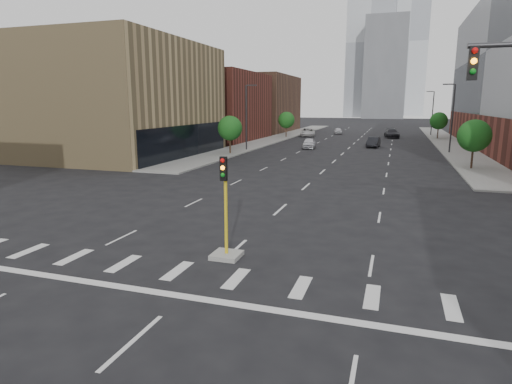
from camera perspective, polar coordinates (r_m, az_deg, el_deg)
The scene contains 21 objects.
sidewalk_left_far at distance 84.30m, azimuth 3.20°, elevation 7.29°, with size 5.00×92.00×0.15m, color gray.
sidewalk_right_far at distance 81.90m, azimuth 24.05°, elevation 6.17°, with size 5.00×92.00×0.15m, color gray.
building_left_mid at distance 58.27m, azimuth -18.15°, elevation 11.60°, with size 20.00×24.00×14.00m, color tan.
building_left_far_a at distance 80.79m, azimuth -7.03°, elevation 11.24°, with size 20.00×22.00×12.00m, color brown.
building_left_far_b at distance 104.93m, azimuth -0.90°, elevation 11.68°, with size 20.00×24.00×13.00m, color brown.
tower_left at distance 229.47m, azimuth 15.09°, elevation 18.43°, with size 22.00×22.00×70.00m, color #B2B7BC.
tower_right at distance 269.34m, azimuth 19.69°, elevation 18.17°, with size 20.00×20.00×80.00m, color #B2B7BC.
tower_mid at distance 207.91m, azimuth 16.85°, elevation 15.47°, with size 18.00×18.00×44.00m, color slate.
median_traffic_signal at distance 18.35m, azimuth -4.03°, elevation -5.88°, with size 1.20×1.20×4.40m.
streetlight_right_a at distance 62.61m, azimuth 24.64°, elevation 9.27°, with size 1.60×0.22×9.07m.
streetlight_right_b at distance 97.47m, azimuth 22.44°, elevation 9.94°, with size 1.60×0.22×9.07m.
streetlight_left at distance 60.65m, azimuth -1.23°, elevation 10.27°, with size 1.60×0.22×9.07m.
tree_left_near at distance 56.24m, azimuth -3.50°, elevation 8.49°, with size 3.20×3.20×4.85m.
tree_left_far at distance 84.83m, azimuth 4.06°, elevation 9.55°, with size 3.20×3.20×4.85m.
tree_right_near at distance 47.89m, azimuth 27.10°, elevation 6.69°, with size 3.20×3.20×4.85m.
tree_right_far at distance 87.59m, azimuth 23.19°, elevation 8.72°, with size 3.20×3.20×4.85m.
car_near_left at distance 64.19m, azimuth 7.08°, elevation 6.46°, with size 1.81×4.50×1.53m, color silver.
car_mid_right at distance 67.88m, azimuth 15.40°, elevation 6.42°, with size 1.63×4.67×1.54m, color black.
car_far_left at distance 88.18m, azimuth 6.92°, elevation 7.92°, with size 2.80×6.07×1.69m, color #B8B8B8.
car_deep_right at distance 88.15m, azimuth 17.66°, elevation 7.46°, with size 2.37×5.84×1.69m, color black.
car_distant at distance 96.26m, azimuth 10.91°, elevation 8.00°, with size 1.60×3.99×1.36m, color silver.
Camera 1 is at (6.64, -7.22, 6.50)m, focal length 30.00 mm.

